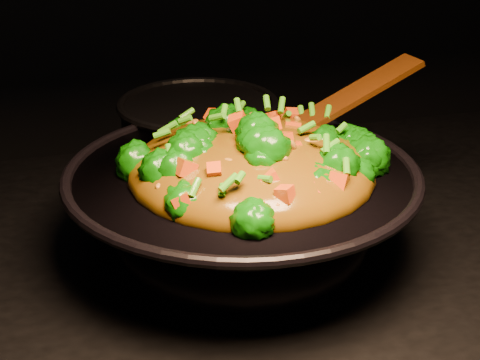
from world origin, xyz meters
name	(u,v)px	position (x,y,z in m)	size (l,w,h in m)	color
wok	(242,216)	(-0.05, 0.03, 0.96)	(0.44, 0.44, 0.12)	black
stir_fry	(252,135)	(-0.04, 0.02, 1.08)	(0.31, 0.31, 0.11)	#0E5A06
spatula	(325,112)	(0.09, 0.08, 1.07)	(0.30, 0.05, 0.01)	black
back_pot	(199,141)	(-0.04, 0.28, 0.97)	(0.24, 0.24, 0.14)	black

